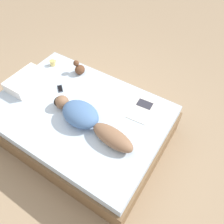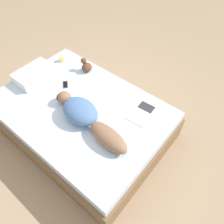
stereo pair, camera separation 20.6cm
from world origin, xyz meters
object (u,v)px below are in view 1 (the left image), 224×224
at_px(person, 87,119).
at_px(cell_phone, 60,89).
at_px(open_magazine, 142,109).
at_px(coffee_mug, 53,63).

xyz_separation_m(person, cell_phone, (0.28, 0.68, -0.09)).
bearing_deg(open_magazine, coffee_mug, 83.34).
height_order(coffee_mug, cell_phone, coffee_mug).
bearing_deg(coffee_mug, cell_phone, -127.67).
height_order(open_magazine, cell_phone, same).
xyz_separation_m(person, open_magazine, (0.55, -0.44, -0.09)).
distance_m(person, open_magazine, 0.71).
height_order(person, coffee_mug, person).
bearing_deg(cell_phone, coffee_mug, 92.85).
distance_m(open_magazine, cell_phone, 1.15).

